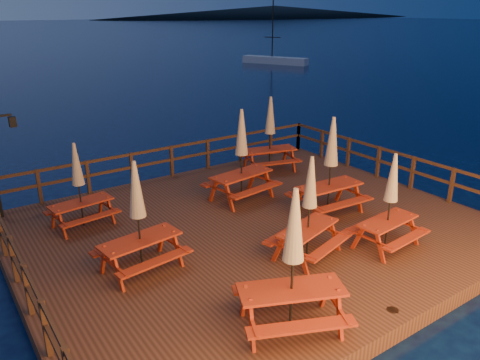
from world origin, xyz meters
The scene contains 14 objects.
ground centered at (0.00, 0.00, 0.00)m, with size 500.00×500.00×0.00m, color black.
deck centered at (0.00, 0.00, 0.20)m, with size 12.00×10.00×0.40m, color #3F2114.
deck_piles centered at (0.00, 0.00, -0.30)m, with size 11.44×9.44×1.40m.
railing centered at (0.00, 1.78, 1.16)m, with size 11.80×9.75×1.10m.
headland_right centered at (185.00, 230.00, 3.50)m, with size 230.40×86.40×7.00m, color black.
sailboat centered at (27.04, 32.81, 0.38)m, with size 4.42×7.50×11.39m.
picnic_table_0 centered at (-3.42, -0.39, 1.74)m, with size 1.98×1.70×2.58m.
picnic_table_1 centered at (-1.99, -3.84, 1.83)m, with size 2.40×2.23×2.76m.
picnic_table_2 centered at (0.80, 1.74, 1.86)m, with size 2.17×1.87×2.81m.
picnic_table_3 centered at (2.29, -0.49, 1.86)m, with size 2.05×1.72×2.80m.
picnic_table_4 centered at (1.97, -2.80, 1.65)m, with size 1.79×1.52×2.41m.
picnic_table_5 centered at (3.20, 3.41, 1.80)m, with size 2.21×1.97×2.69m.
picnic_table_6 centered at (-3.81, 2.64, 1.61)m, with size 1.78×1.53×2.33m.
picnic_table_7 centered at (0.08, -2.03, 1.69)m, with size 2.05×1.84×2.48m.
Camera 1 is at (-6.86, -9.23, 5.97)m, focal length 35.00 mm.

